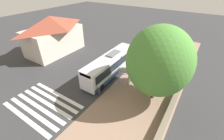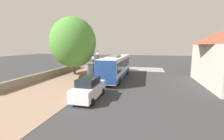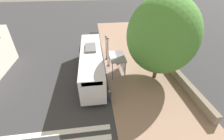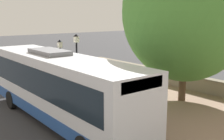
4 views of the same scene
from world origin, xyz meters
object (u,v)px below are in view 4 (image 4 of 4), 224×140
(parked_car_behind_bus, at_px, (9,72))
(bus_shelter, at_px, (111,73))
(bench, at_px, (93,87))
(street_lamp_far, at_px, (77,63))
(shade_tree, at_px, (186,12))
(street_lamp_near, at_px, (61,63))
(pedestrian, at_px, (159,128))
(bus, at_px, (59,86))

(parked_car_behind_bus, bearing_deg, bus_shelter, 106.75)
(bench, xyz_separation_m, street_lamp_far, (1.92, 1.17, 2.01))
(bench, height_order, parked_car_behind_bus, parked_car_behind_bus)
(street_lamp_far, xyz_separation_m, shade_tree, (-5.44, 3.45, 2.96))
(bus_shelter, xyz_separation_m, bench, (-0.81, -2.99, -1.57))
(bench, bearing_deg, street_lamp_near, -20.40)
(street_lamp_near, xyz_separation_m, shade_tree, (-5.49, 5.35, 3.21))
(shade_tree, relative_size, parked_car_behind_bus, 2.08)
(shade_tree, bearing_deg, parked_car_behind_bus, -56.55)
(pedestrian, bearing_deg, street_lamp_far, -95.27)
(street_lamp_near, height_order, shade_tree, shade_tree)
(pedestrian, distance_m, street_lamp_far, 7.23)
(bus, relative_size, parked_car_behind_bus, 2.50)
(street_lamp_near, bearing_deg, bus, 60.22)
(bus_shelter, distance_m, pedestrian, 5.61)
(bus_shelter, bearing_deg, pedestrian, 71.33)
(bench, relative_size, street_lamp_near, 0.40)
(street_lamp_near, distance_m, street_lamp_far, 1.92)
(street_lamp_near, relative_size, shade_tree, 0.39)
(bench, bearing_deg, street_lamp_far, 31.32)
(bench, bearing_deg, shade_tree, 127.33)
(bus, relative_size, street_lamp_far, 2.76)
(bench, relative_size, parked_car_behind_bus, 0.32)
(pedestrian, height_order, bench, pedestrian)
(bus_shelter, height_order, bench, bus_shelter)
(pedestrian, distance_m, bench, 8.60)
(bus, height_order, parked_car_behind_bus, bus)
(bus, xyz_separation_m, pedestrian, (-1.56, 5.16, -0.91))
(street_lamp_far, xyz_separation_m, parked_car_behind_bus, (1.61, -7.23, -1.50))
(street_lamp_far, bearing_deg, parked_car_behind_bus, -77.44)
(pedestrian, relative_size, street_lamp_near, 0.43)
(shade_tree, bearing_deg, street_lamp_far, -32.35)
(street_lamp_far, height_order, parked_car_behind_bus, street_lamp_far)
(pedestrian, height_order, street_lamp_far, street_lamp_far)
(bus_shelter, bearing_deg, bus, 0.92)
(shade_tree, bearing_deg, bench, -52.67)
(bench, xyz_separation_m, shade_tree, (-3.52, 4.62, 4.96))
(bus_shelter, relative_size, street_lamp_far, 0.75)
(bus, height_order, street_lamp_near, street_lamp_near)
(shade_tree, xyz_separation_m, parked_car_behind_bus, (7.05, -10.68, -4.46))
(street_lamp_near, bearing_deg, pedestrian, 86.16)
(pedestrian, bearing_deg, bus_shelter, -108.67)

